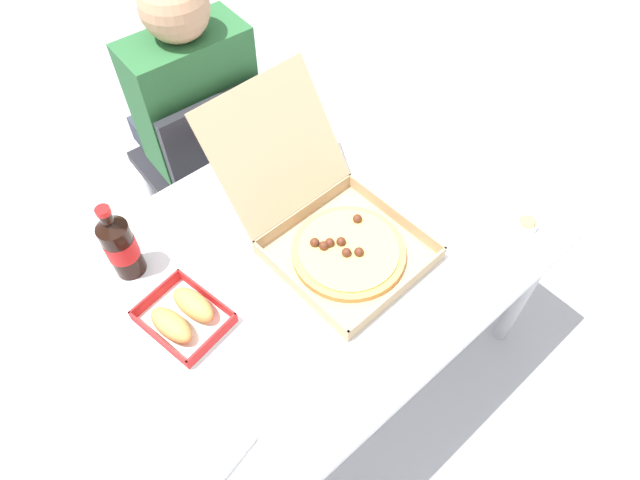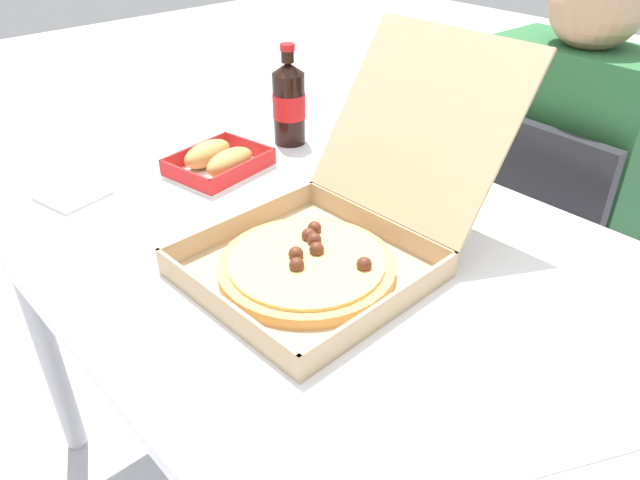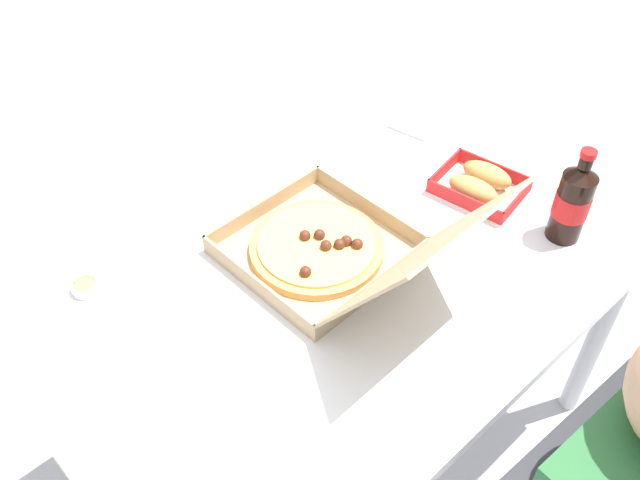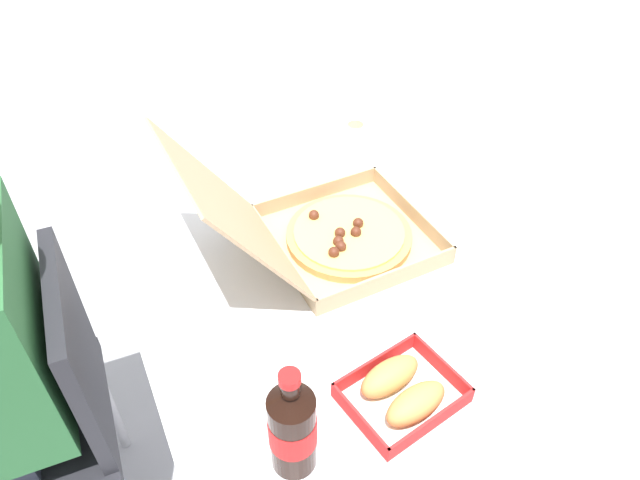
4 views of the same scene
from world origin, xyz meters
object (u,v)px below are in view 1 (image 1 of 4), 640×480
(cola_bottle, at_px, (120,245))
(paper_menu, at_px, (437,171))
(napkin_pile, at_px, (217,444))
(bread_side_box, at_px, (183,316))
(dipping_sauce_cup, at_px, (527,224))
(chair, at_px, (211,164))
(pizza_box_open, at_px, (335,232))
(diner_person, at_px, (191,108))

(cola_bottle, xyz_separation_m, paper_menu, (0.80, -0.27, -0.09))
(napkin_pile, bearing_deg, cola_bottle, 80.43)
(cola_bottle, distance_m, napkin_pile, 0.50)
(bread_side_box, bearing_deg, napkin_pile, -110.26)
(napkin_pile, bearing_deg, bread_side_box, 69.74)
(paper_menu, height_order, dipping_sauce_cup, dipping_sauce_cup)
(cola_bottle, distance_m, dipping_sauce_cup, 1.00)
(dipping_sauce_cup, bearing_deg, paper_menu, 95.07)
(cola_bottle, xyz_separation_m, napkin_pile, (-0.08, -0.48, -0.08))
(napkin_pile, xyz_separation_m, dipping_sauce_cup, (0.91, -0.07, 0.00))
(chair, distance_m, cola_bottle, 0.71)
(pizza_box_open, xyz_separation_m, paper_menu, (0.38, -0.00, -0.05))
(pizza_box_open, bearing_deg, chair, 86.94)
(chair, bearing_deg, napkin_pile, -121.10)
(chair, distance_m, diner_person, 0.21)
(diner_person, height_order, dipping_sauce_cup, diner_person)
(napkin_pile, bearing_deg, dipping_sauce_cup, -4.22)
(chair, height_order, diner_person, diner_person)
(cola_bottle, bearing_deg, napkin_pile, -99.57)
(diner_person, bearing_deg, napkin_pile, -119.67)
(napkin_pile, relative_size, dipping_sauce_cup, 1.96)
(dipping_sauce_cup, bearing_deg, diner_person, 109.89)
(bread_side_box, height_order, napkin_pile, bread_side_box)
(cola_bottle, height_order, dipping_sauce_cup, cola_bottle)
(paper_menu, bearing_deg, diner_person, 141.14)
(chair, height_order, pizza_box_open, pizza_box_open)
(pizza_box_open, xyz_separation_m, dipping_sauce_cup, (0.41, -0.28, -0.04))
(chair, distance_m, pizza_box_open, 0.74)
(pizza_box_open, distance_m, bread_side_box, 0.41)
(pizza_box_open, xyz_separation_m, bread_side_box, (-0.40, 0.06, -0.02))
(pizza_box_open, distance_m, napkin_pile, 0.55)
(pizza_box_open, height_order, paper_menu, pizza_box_open)
(napkin_pile, height_order, dipping_sauce_cup, same)
(chair, xyz_separation_m, bread_side_box, (-0.44, -0.62, 0.28))
(bread_side_box, relative_size, napkin_pile, 1.94)
(chair, bearing_deg, cola_bottle, -138.14)
(napkin_pile, bearing_deg, chair, 58.90)
(bread_side_box, bearing_deg, pizza_box_open, -8.33)
(diner_person, distance_m, pizza_box_open, 0.74)
(bread_side_box, bearing_deg, dipping_sauce_cup, -22.89)
(chair, height_order, paper_menu, chair)
(diner_person, height_order, bread_side_box, diner_person)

